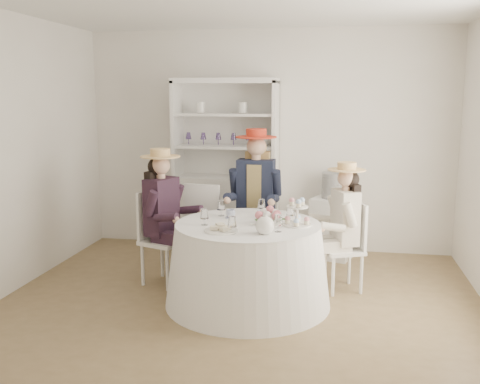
# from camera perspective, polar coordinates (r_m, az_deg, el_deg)

# --- Properties ---
(ground) EXTENTS (4.50, 4.50, 0.00)m
(ground) POSITION_cam_1_polar(r_m,az_deg,el_deg) (5.02, -0.21, -12.07)
(ground) COLOR brown
(ground) RESTS_ON ground
(wall_back) EXTENTS (4.50, 0.00, 4.50)m
(wall_back) POSITION_cam_1_polar(r_m,az_deg,el_deg) (6.64, 2.97, 5.45)
(wall_back) COLOR silver
(wall_back) RESTS_ON ground
(wall_front) EXTENTS (4.50, 0.00, 4.50)m
(wall_front) POSITION_cam_1_polar(r_m,az_deg,el_deg) (2.76, -7.88, -1.58)
(wall_front) COLOR silver
(wall_front) RESTS_ON ground
(wall_left) EXTENTS (0.00, 4.50, 4.50)m
(wall_left) POSITION_cam_1_polar(r_m,az_deg,el_deg) (5.55, -23.75, 3.62)
(wall_left) COLOR silver
(wall_left) RESTS_ON ground
(tea_table) EXTENTS (1.53, 1.53, 0.76)m
(tea_table) POSITION_cam_1_polar(r_m,az_deg,el_deg) (4.97, 0.83, -7.66)
(tea_table) COLOR white
(tea_table) RESTS_ON ground
(hutch) EXTENTS (1.32, 0.66, 2.11)m
(hutch) POSITION_cam_1_polar(r_m,az_deg,el_deg) (6.57, -1.44, 0.12)
(hutch) COLOR silver
(hutch) RESTS_ON ground
(side_table) EXTENTS (0.58, 0.58, 0.71)m
(side_table) POSITION_cam_1_polar(r_m,az_deg,el_deg) (6.48, 9.92, -3.73)
(side_table) COLOR silver
(side_table) RESTS_ON ground
(hatbox) EXTENTS (0.39, 0.39, 0.30)m
(hatbox) POSITION_cam_1_polar(r_m,az_deg,el_deg) (6.38, 10.06, 0.69)
(hatbox) COLOR black
(hatbox) RESTS_ON side_table
(guest_left) EXTENTS (0.57, 0.53, 1.39)m
(guest_left) POSITION_cam_1_polar(r_m,az_deg,el_deg) (5.43, -8.15, -1.80)
(guest_left) COLOR silver
(guest_left) RESTS_ON ground
(guest_mid) EXTENTS (0.56, 0.59, 1.56)m
(guest_mid) POSITION_cam_1_polar(r_m,az_deg,el_deg) (5.81, 1.67, 0.09)
(guest_mid) COLOR silver
(guest_mid) RESTS_ON ground
(guest_right) EXTENTS (0.53, 0.49, 1.28)m
(guest_right) POSITION_cam_1_polar(r_m,az_deg,el_deg) (5.30, 10.91, -2.86)
(guest_right) COLOR silver
(guest_right) RESTS_ON ground
(spare_chair) EXTENTS (0.43, 0.43, 0.99)m
(spare_chair) POSITION_cam_1_polar(r_m,az_deg,el_deg) (5.82, -3.72, -3.44)
(spare_chair) COLOR silver
(spare_chair) RESTS_ON ground
(teacup_a) EXTENTS (0.10, 0.10, 0.07)m
(teacup_a) POSITION_cam_1_polar(r_m,az_deg,el_deg) (5.06, -1.01, -2.41)
(teacup_a) COLOR white
(teacup_a) RESTS_ON tea_table
(teacup_b) EXTENTS (0.08, 0.08, 0.06)m
(teacup_b) POSITION_cam_1_polar(r_m,az_deg,el_deg) (5.09, 2.20, -2.42)
(teacup_b) COLOR white
(teacup_b) RESTS_ON tea_table
(teacup_c) EXTENTS (0.11, 0.11, 0.07)m
(teacup_c) POSITION_cam_1_polar(r_m,az_deg,el_deg) (5.02, 3.17, -2.53)
(teacup_c) COLOR white
(teacup_c) RESTS_ON tea_table
(flower_bowl) EXTENTS (0.28, 0.28, 0.05)m
(flower_bowl) POSITION_cam_1_polar(r_m,az_deg,el_deg) (4.85, 3.20, -3.10)
(flower_bowl) COLOR white
(flower_bowl) RESTS_ON tea_table
(flower_arrangement) EXTENTS (0.20, 0.20, 0.08)m
(flower_arrangement) POSITION_cam_1_polar(r_m,az_deg,el_deg) (4.82, 3.23, -2.32)
(flower_arrangement) COLOR #DE6F7D
(flower_arrangement) RESTS_ON tea_table
(table_teapot) EXTENTS (0.23, 0.16, 0.17)m
(table_teapot) POSITION_cam_1_polar(r_m,az_deg,el_deg) (4.49, 2.70, -3.59)
(table_teapot) COLOR white
(table_teapot) RESTS_ON tea_table
(sandwich_plate) EXTENTS (0.29, 0.29, 0.06)m
(sandwich_plate) POSITION_cam_1_polar(r_m,az_deg,el_deg) (4.58, -2.02, -4.03)
(sandwich_plate) COLOR white
(sandwich_plate) RESTS_ON tea_table
(cupcake_stand) EXTENTS (0.26, 0.26, 0.24)m
(cupcake_stand) POSITION_cam_1_polar(r_m,az_deg,el_deg) (4.80, 6.12, -2.54)
(cupcake_stand) COLOR white
(cupcake_stand) RESTS_ON tea_table
(stemware_set) EXTENTS (0.83, 0.86, 0.15)m
(stemware_set) POSITION_cam_1_polar(r_m,az_deg,el_deg) (4.85, 0.85, -2.50)
(stemware_set) COLOR white
(stemware_set) RESTS_ON tea_table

